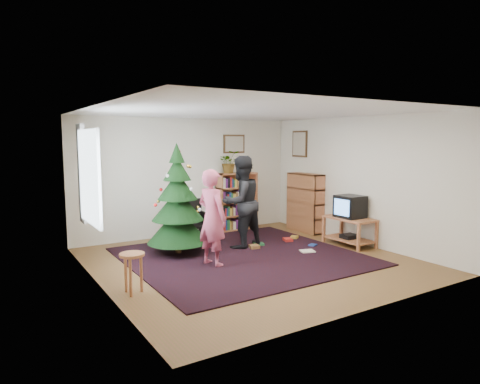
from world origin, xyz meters
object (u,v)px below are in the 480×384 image
tv_stand (349,229)px  person_by_chair (241,202)px  picture_back (234,144)px  armchair (191,221)px  bookshelf_back (237,201)px  stool (132,262)px  person_standing (212,218)px  christmas_tree (178,208)px  table_lamp (248,163)px  picture_right (300,144)px  potted_plant (229,162)px  crt_tv (350,206)px  bookshelf_right (305,202)px

tv_stand → person_by_chair: 2.18m
picture_back → armchair: size_ratio=0.62×
bookshelf_back → tv_stand: bearing=-66.1°
armchair → stool: 2.72m
person_standing → tv_stand: bearing=-110.7°
stool → person_by_chair: bearing=27.5°
christmas_tree → tv_stand: christmas_tree is taller
table_lamp → picture_back: bearing=155.3°
picture_right → bookshelf_back: 1.94m
tv_stand → potted_plant: 3.01m
crt_tv → person_standing: bearing=175.6°
picture_right → person_standing: size_ratio=0.38×
person_by_chair → potted_plant: bearing=-122.3°
picture_back → stool: bearing=-138.8°
picture_back → christmas_tree: 2.69m
person_by_chair → christmas_tree: bearing=-20.0°
person_standing → person_by_chair: person_by_chair is taller
armchair → potted_plant: size_ratio=1.78×
tv_stand → picture_right: bearing=82.1°
person_standing → person_by_chair: (1.02, 0.74, 0.08)m
tv_stand → armchair: (-2.59, 1.66, 0.15)m
bookshelf_back → table_lamp: (0.30, -0.00, 0.85)m
potted_plant → table_lamp: 0.50m
picture_right → tv_stand: bearing=-97.9°
potted_plant → table_lamp: (0.50, -0.00, -0.04)m
person_standing → table_lamp: (2.13, 2.21, 0.72)m
bookshelf_right → potted_plant: 1.92m
tv_stand → potted_plant: size_ratio=1.95×
picture_right → bookshelf_back: (-1.33, 0.59, -1.29)m
crt_tv → picture_right: bearing=82.0°
person_by_chair → table_lamp: (1.11, 1.47, 0.64)m
potted_plant → stool: bearing=-138.4°
picture_right → stool: bearing=-154.8°
christmas_tree → bookshelf_back: size_ratio=1.54×
person_by_chair → tv_stand: bearing=143.0°
stool → person_by_chair: person_by_chair is taller
picture_right → person_standing: (-3.16, -1.62, -1.16)m
picture_right → table_lamp: picture_right is taller
bookshelf_back → table_lamp: 0.90m
picture_right → tv_stand: size_ratio=0.62×
armchair → person_standing: 1.50m
bookshelf_back → bookshelf_right: 1.54m
bookshelf_right → crt_tv: bearing=175.2°
picture_back → christmas_tree: picture_back is taller
christmas_tree → tv_stand: 3.34m
stool → bookshelf_back: bearing=39.9°
stool → person_by_chair: size_ratio=0.32×
bookshelf_back → person_standing: bearing=-129.6°
tv_stand → stool: bearing=-175.3°
bookshelf_back → picture_right: bearing=-23.9°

